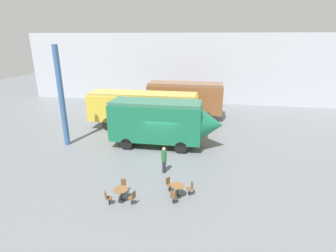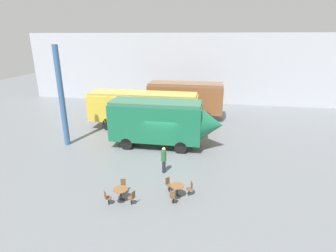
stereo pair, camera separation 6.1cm
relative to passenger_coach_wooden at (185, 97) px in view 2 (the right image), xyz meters
The scene contains 15 objects.
ground_plane 9.17m from the passenger_coach_wooden, 95.26° to the right, with size 80.00×80.00×0.00m, color slate.
backdrop_wall 7.46m from the passenger_coach_wooden, 96.57° to the left, with size 44.00×0.15×9.00m.
passenger_coach_wooden is the anchor object (origin of this frame).
passenger_coach_vintage 5.57m from the passenger_coach_wooden, 130.23° to the right, with size 10.36×2.62×3.53m.
streamlined_locomotive 8.38m from the passenger_coach_wooden, 95.63° to the right, with size 8.86×2.52×3.76m.
cafe_table_near 16.35m from the passenger_coach_wooden, 96.01° to the right, with size 0.80×0.80×0.74m.
cafe_table_mid 15.43m from the passenger_coach_wooden, 85.27° to the right, with size 0.76×0.76×0.73m.
cafe_chair_0 16.56m from the passenger_coach_wooden, 93.40° to the right, with size 0.39×0.37×0.87m.
cafe_chair_1 15.62m from the passenger_coach_wooden, 96.78° to the right, with size 0.36×0.38×0.87m.
cafe_chair_2 16.92m from the passenger_coach_wooden, 97.84° to the right, with size 0.41×0.40×0.87m.
cafe_chair_3 15.25m from the passenger_coach_wooden, 82.52° to the right, with size 0.39×0.37×0.87m.
cafe_chair_4 14.92m from the passenger_coach_wooden, 87.35° to the right, with size 0.41×0.40×0.87m.
cafe_chair_5 16.16m from the passenger_coach_wooden, 85.95° to the right, with size 0.36×0.38×0.87m.
visitor_person 12.71m from the passenger_coach_wooden, 89.96° to the right, with size 0.34×0.34×1.80m.
support_pillar 12.94m from the passenger_coach_wooden, 133.42° to the right, with size 0.44×0.44×8.00m.
Camera 2 is at (3.74, -18.95, 8.53)m, focal length 28.00 mm.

